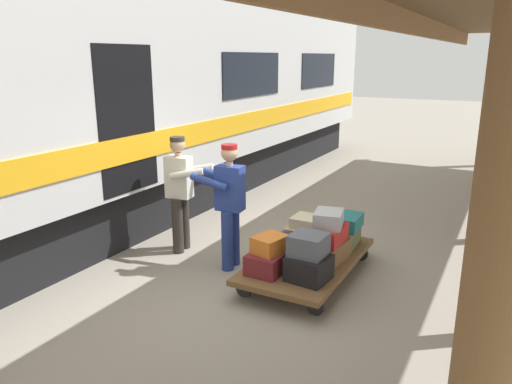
{
  "coord_description": "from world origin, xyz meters",
  "views": [
    {
      "loc": [
        -2.46,
        5.06,
        2.79
      ],
      "look_at": [
        0.34,
        -0.14,
        1.15
      ],
      "focal_mm": 34.3,
      "sensor_mm": 36.0,
      "label": 1
    }
  ],
  "objects": [
    {
      "name": "ground_plane",
      "position": [
        0.0,
        0.0,
        0.0
      ],
      "size": [
        60.0,
        60.0,
        0.0
      ],
      "primitive_type": "plane",
      "color": "gray"
    },
    {
      "name": "train_car",
      "position": [
        3.76,
        0.0,
        2.06
      ],
      "size": [
        3.02,
        20.33,
        4.0
      ],
      "color": "silver",
      "rests_on": "ground_plane"
    },
    {
      "name": "luggage_cart",
      "position": [
        -0.26,
        -0.44,
        0.23
      ],
      "size": [
        1.15,
        2.16,
        0.27
      ],
      "color": "brown",
      "rests_on": "ground_plane"
    },
    {
      "name": "suitcase_brown_leather",
      "position": [
        -0.52,
        -0.44,
        0.4
      ],
      "size": [
        0.45,
        0.59,
        0.26
      ],
      "primitive_type": "cube",
      "rotation": [
        0.0,
        0.0,
        -0.1
      ],
      "color": "brown",
      "rests_on": "luggage_cart"
    },
    {
      "name": "suitcase_black_hardshell",
      "position": [
        -0.52,
        0.15,
        0.42
      ],
      "size": [
        0.49,
        0.49,
        0.29
      ],
      "primitive_type": "cube",
      "rotation": [
        0.0,
        0.0,
        -0.1
      ],
      "color": "black",
      "rests_on": "luggage_cart"
    },
    {
      "name": "suitcase_tan_vintage",
      "position": [
        0.0,
        -1.04,
        0.37
      ],
      "size": [
        0.51,
        0.55,
        0.2
      ],
      "primitive_type": "cube",
      "rotation": [
        0.0,
        0.0,
        -0.01
      ],
      "color": "tan",
      "rests_on": "luggage_cart"
    },
    {
      "name": "suitcase_olive_duffel",
      "position": [
        -0.52,
        -1.04,
        0.41
      ],
      "size": [
        0.42,
        0.64,
        0.26
      ],
      "primitive_type": "cube",
      "rotation": [
        0.0,
        0.0,
        0.05
      ],
      "color": "brown",
      "rests_on": "luggage_cart"
    },
    {
      "name": "suitcase_maroon_trunk",
      "position": [
        0.0,
        0.15,
        0.4
      ],
      "size": [
        0.42,
        0.59,
        0.25
      ],
      "primitive_type": "cube",
      "rotation": [
        0.0,
        0.0,
        -0.03
      ],
      "color": "maroon",
      "rests_on": "luggage_cart"
    },
    {
      "name": "suitcase_navy_fabric",
      "position": [
        0.0,
        -0.44,
        0.38
      ],
      "size": [
        0.44,
        0.45,
        0.21
      ],
      "primitive_type": "cube",
      "rotation": [
        0.0,
        0.0,
        0.01
      ],
      "color": "navy",
      "rests_on": "luggage_cart"
    },
    {
      "name": "suitcase_teal_softside",
      "position": [
        -0.54,
        -1.05,
        0.63
      ],
      "size": [
        0.41,
        0.5,
        0.18
      ],
      "primitive_type": "cube",
      "rotation": [
        0.0,
        0.0,
        0.04
      ],
      "color": "#1E666B",
      "rests_on": "suitcase_olive_duffel"
    },
    {
      "name": "suitcase_red_plastic",
      "position": [
        -0.55,
        -0.44,
        0.64
      ],
      "size": [
        0.31,
        0.55,
        0.21
      ],
      "primitive_type": "cube",
      "rotation": [
        0.0,
        0.0,
        -0.01
      ],
      "color": "#AD231E",
      "rests_on": "suitcase_brown_leather"
    },
    {
      "name": "suitcase_orange_carryall",
      "position": [
        -0.01,
        0.16,
        0.62
      ],
      "size": [
        0.39,
        0.45,
        0.2
      ],
      "primitive_type": "cube",
      "rotation": [
        0.0,
        0.0,
        -0.23
      ],
      "color": "#CC6B23",
      "rests_on": "suitcase_maroon_trunk"
    },
    {
      "name": "suitcase_slate_roller",
      "position": [
        -0.49,
        0.12,
        0.69
      ],
      "size": [
        0.41,
        0.4,
        0.25
      ],
      "primitive_type": "cube",
      "rotation": [
        0.0,
        0.0,
        -0.03
      ],
      "color": "#4C515B",
      "rests_on": "suitcase_black_hardshell"
    },
    {
      "name": "suitcase_gray_aluminum",
      "position": [
        -0.52,
        -0.44,
        0.85
      ],
      "size": [
        0.42,
        0.48,
        0.2
      ],
      "primitive_type": "cube",
      "rotation": [
        0.0,
        0.0,
        0.22
      ],
      "color": "#9EA0A5",
      "rests_on": "suitcase_red_plastic"
    },
    {
      "name": "suitcase_cream_canvas",
      "position": [
        0.01,
        -1.02,
        0.55
      ],
      "size": [
        0.38,
        0.4,
        0.15
      ],
      "primitive_type": "cube",
      "rotation": [
        0.0,
        0.0,
        0.0
      ],
      "color": "beige",
      "rests_on": "suitcase_tan_vintage"
    },
    {
      "name": "porter_in_overalls",
      "position": [
        0.81,
        -0.24,
        0.93
      ],
      "size": [
        0.69,
        0.47,
        1.7
      ],
      "color": "navy",
      "rests_on": "ground_plane"
    },
    {
      "name": "porter_by_door",
      "position": [
        1.73,
        -0.42,
        0.93
      ],
      "size": [
        0.71,
        0.5,
        1.7
      ],
      "color": "#332D28",
      "rests_on": "ground_plane"
    }
  ]
}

